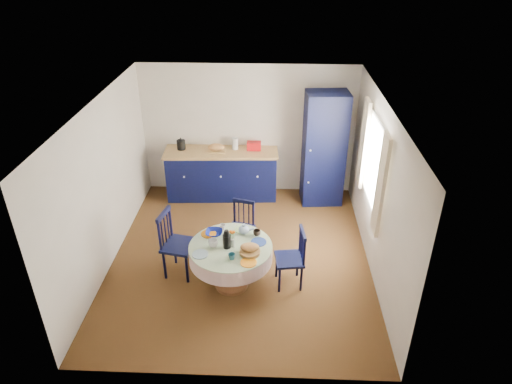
% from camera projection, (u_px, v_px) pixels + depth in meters
% --- Properties ---
extents(floor, '(4.50, 4.50, 0.00)m').
position_uv_depth(floor, '(241.00, 257.00, 7.25)').
color(floor, black).
rests_on(floor, ground).
extents(ceiling, '(4.50, 4.50, 0.00)m').
position_uv_depth(ceiling, '(238.00, 105.00, 6.02)').
color(ceiling, white).
rests_on(ceiling, wall_back).
extents(wall_back, '(4.00, 0.02, 2.50)m').
position_uv_depth(wall_back, '(248.00, 130.00, 8.59)').
color(wall_back, beige).
rests_on(wall_back, floor).
extents(wall_left, '(0.02, 4.50, 2.50)m').
position_uv_depth(wall_left, '(104.00, 185.00, 6.71)').
color(wall_left, beige).
rests_on(wall_left, floor).
extents(wall_right, '(0.02, 4.50, 2.50)m').
position_uv_depth(wall_right, '(378.00, 191.00, 6.56)').
color(wall_right, beige).
rests_on(wall_right, floor).
extents(window, '(0.10, 1.74, 1.45)m').
position_uv_depth(window, '(373.00, 164.00, 6.69)').
color(window, white).
rests_on(window, wall_right).
extents(kitchen_counter, '(2.15, 0.76, 1.19)m').
position_uv_depth(kitchen_counter, '(222.00, 173.00, 8.74)').
color(kitchen_counter, black).
rests_on(kitchen_counter, floor).
extents(pantry_cabinet, '(0.78, 0.59, 2.12)m').
position_uv_depth(pantry_cabinet, '(324.00, 149.00, 8.29)').
color(pantry_cabinet, black).
rests_on(pantry_cabinet, floor).
extents(dining_table, '(1.16, 1.16, 0.98)m').
position_uv_depth(dining_table, '(231.00, 253.00, 6.38)').
color(dining_table, '#4F2F16').
rests_on(dining_table, floor).
extents(chair_left, '(0.53, 0.55, 1.04)m').
position_uv_depth(chair_left, '(176.00, 243.00, 6.67)').
color(chair_left, black).
rests_on(chair_left, floor).
extents(chair_far, '(0.47, 0.46, 0.87)m').
position_uv_depth(chair_far, '(241.00, 227.00, 7.19)').
color(chair_far, black).
rests_on(chair_far, floor).
extents(chair_right, '(0.44, 0.45, 0.91)m').
position_uv_depth(chair_right, '(292.00, 258.00, 6.48)').
color(chair_right, black).
rests_on(chair_right, floor).
extents(mug_a, '(0.13, 0.13, 0.10)m').
position_uv_depth(mug_a, '(213.00, 243.00, 6.29)').
color(mug_a, silver).
rests_on(mug_a, dining_table).
extents(mug_b, '(0.09, 0.09, 0.09)m').
position_uv_depth(mug_b, '(232.00, 257.00, 6.04)').
color(mug_b, '#245865').
rests_on(mug_b, dining_table).
extents(mug_c, '(0.11, 0.11, 0.09)m').
position_uv_depth(mug_c, '(257.00, 233.00, 6.52)').
color(mug_c, black).
rests_on(mug_c, dining_table).
extents(mug_d, '(0.09, 0.09, 0.09)m').
position_uv_depth(mug_d, '(223.00, 227.00, 6.65)').
color(mug_d, silver).
rests_on(mug_d, dining_table).
extents(cobalt_bowl, '(0.24, 0.24, 0.06)m').
position_uv_depth(cobalt_bowl, '(214.00, 233.00, 6.54)').
color(cobalt_bowl, navy).
rests_on(cobalt_bowl, dining_table).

